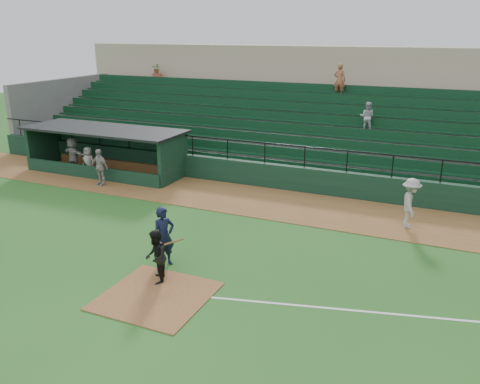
% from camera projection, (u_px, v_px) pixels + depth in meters
% --- Properties ---
extents(ground, '(90.00, 90.00, 0.00)m').
position_uv_depth(ground, '(174.00, 281.00, 15.27)').
color(ground, '#255D1E').
rests_on(ground, ground).
extents(warning_track, '(40.00, 4.00, 0.03)m').
position_uv_depth(warning_track, '(267.00, 202.00, 22.21)').
color(warning_track, brown).
rests_on(warning_track, ground).
extents(home_plate_dirt, '(3.00, 3.00, 0.03)m').
position_uv_depth(home_plate_dirt, '(156.00, 296.00, 14.40)').
color(home_plate_dirt, brown).
rests_on(home_plate_dirt, ground).
extents(foul_line, '(17.49, 4.44, 0.01)m').
position_uv_depth(foul_line, '(456.00, 320.00, 13.22)').
color(foul_line, white).
rests_on(foul_line, ground).
extents(stadium_structure, '(38.00, 13.08, 6.40)m').
position_uv_depth(stadium_structure, '(320.00, 122.00, 28.85)').
color(stadium_structure, '#10311F').
rests_on(stadium_structure, ground).
extents(dugout, '(8.90, 3.20, 2.42)m').
position_uv_depth(dugout, '(111.00, 147.00, 26.93)').
color(dugout, '#10311F').
rests_on(dugout, ground).
extents(batter_at_plate, '(1.19, 0.87, 2.00)m').
position_uv_depth(batter_at_plate, '(164.00, 237.00, 16.03)').
color(batter_at_plate, black).
rests_on(batter_at_plate, ground).
extents(umpire, '(0.96, 1.03, 1.69)m').
position_uv_depth(umpire, '(156.00, 257.00, 14.95)').
color(umpire, black).
rests_on(umpire, ground).
extents(runner, '(0.96, 1.39, 1.97)m').
position_uv_depth(runner, '(410.00, 203.00, 19.10)').
color(runner, '#AAA49F').
rests_on(runner, warning_track).
extents(dugout_player_a, '(1.12, 0.59, 1.83)m').
position_uv_depth(dugout_player_a, '(100.00, 167.00, 24.44)').
color(dugout_player_a, '#A9A39E').
rests_on(dugout_player_a, warning_track).
extents(dugout_player_b, '(0.84, 0.60, 1.60)m').
position_uv_depth(dugout_player_b, '(89.00, 162.00, 25.83)').
color(dugout_player_b, gray).
rests_on(dugout_player_b, warning_track).
extents(dugout_player_c, '(1.85, 0.96, 1.91)m').
position_uv_depth(dugout_player_c, '(73.00, 155.00, 26.68)').
color(dugout_player_c, '#A09A96').
rests_on(dugout_player_c, warning_track).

